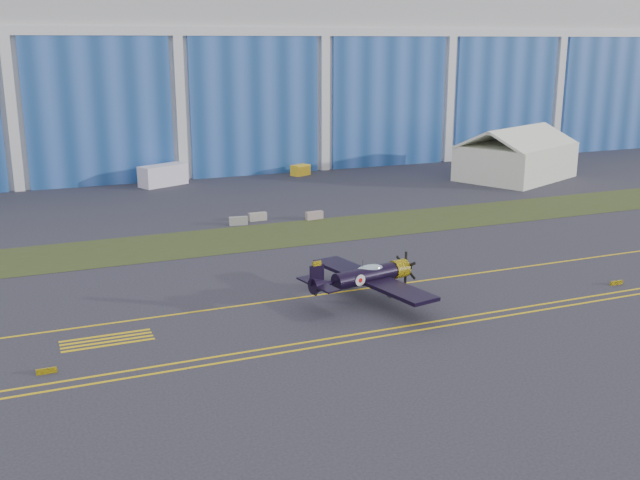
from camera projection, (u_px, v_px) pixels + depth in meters
name	position (u px, v px, depth m)	size (l,w,h in m)	color
ground	(312.00, 275.00, 63.63)	(260.00, 260.00, 0.00)	#2F2F3A
grass_median	(261.00, 236.00, 76.12)	(260.00, 10.00, 0.02)	#475128
hangar	(150.00, 68.00, 123.83)	(220.00, 45.70, 30.00)	silver
taxiway_centreline	(336.00, 293.00, 59.17)	(200.00, 0.20, 0.02)	yellow
edge_line_near	(392.00, 335.00, 50.70)	(80.00, 0.20, 0.02)	yellow
edge_line_far	(385.00, 329.00, 51.59)	(80.00, 0.20, 0.02)	yellow
hold_short_ladder	(107.00, 340.00, 49.72)	(6.00, 2.40, 0.02)	yellow
guard_board_left	(46.00, 371.00, 44.72)	(1.20, 0.15, 0.35)	yellow
guard_board_right	(616.00, 283.00, 61.05)	(1.20, 0.15, 0.35)	yellow
warbird	(366.00, 276.00, 56.50)	(12.78, 14.47, 3.75)	black
tent	(516.00, 153.00, 107.41)	(19.60, 17.44, 7.51)	white
shipping_container	(163.00, 175.00, 102.78)	(6.57, 2.63, 2.84)	white
tug	(300.00, 170.00, 110.80)	(2.65, 1.66, 1.55)	yellow
gse_box	(494.00, 159.00, 120.58)	(2.87, 1.53, 1.72)	#84A391
barrier_a	(238.00, 221.00, 80.88)	(2.00, 0.60, 0.90)	gray
barrier_b	(258.00, 217.00, 82.84)	(2.00, 0.60, 0.90)	#9D968A
barrier_c	(314.00, 215.00, 83.43)	(2.00, 0.60, 0.90)	gray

